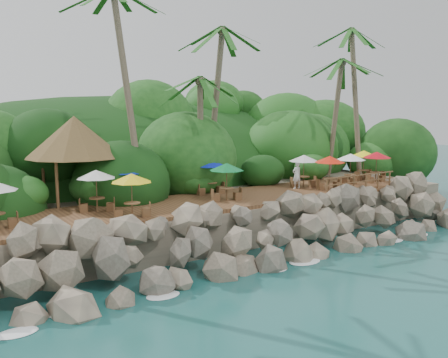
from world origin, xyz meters
TOP-DOWN VIEW (x-y plane):
  - ground at (0.00, 0.00)m, footprint 140.00×140.00m
  - land_base at (0.00, 16.00)m, footprint 32.00×25.20m
  - jungle_hill at (0.00, 23.50)m, footprint 44.80×28.00m
  - seawall at (0.00, 2.00)m, footprint 29.00×4.00m
  - terrace at (0.00, 6.00)m, footprint 26.00×5.00m
  - jungle_foliage at (0.00, 15.00)m, footprint 44.00×16.00m
  - foam_line at (0.00, 0.30)m, footprint 25.20×0.80m
  - palms at (1.56, 8.83)m, footprint 31.49×6.91m
  - palapa at (-7.07, 9.78)m, footprint 5.23×5.23m
  - dining_clusters at (1.48, 5.96)m, footprint 25.50×5.10m
  - railing at (8.36, 3.65)m, footprint 6.10×0.10m
  - waiter at (5.58, 6.27)m, footprint 0.64×0.44m

SIDE VIEW (x-z plane):
  - ground at x=0.00m, z-range 0.00..0.00m
  - jungle_hill at x=0.00m, z-range -7.70..7.70m
  - jungle_foliage at x=0.00m, z-range -6.00..6.00m
  - foam_line at x=0.00m, z-range 0.00..0.06m
  - land_base at x=0.00m, z-range 0.00..2.10m
  - seawall at x=0.00m, z-range 0.00..2.30m
  - terrace at x=0.00m, z-range 2.10..2.30m
  - railing at x=8.36m, z-range 2.41..3.41m
  - waiter at x=5.58m, z-range 2.30..4.00m
  - dining_clusters at x=1.48m, z-range 2.98..5.04m
  - palapa at x=-7.07m, z-range 3.49..8.09m
  - palms at x=1.56m, z-range 5.44..18.72m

